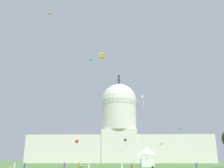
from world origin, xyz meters
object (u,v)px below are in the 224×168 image
at_px(person_white_back_right, 122,167).
at_px(kite_black_low, 125,140).
at_px(person_orange_deep_crowd, 79,165).
at_px(kite_lime_low, 160,147).
at_px(kite_yellow_mid, 93,125).
at_px(person_purple_back_center, 64,165).
at_px(capitol_building, 119,134).
at_px(kite_blue_low, 161,144).
at_px(person_white_lawn_far_right, 89,166).
at_px(kite_pink_mid, 159,108).
at_px(event_tent, 147,157).
at_px(person_white_front_left, 15,165).
at_px(person_navy_aisle_center, 24,165).
at_px(kite_cyan_high, 91,60).
at_px(kite_gold_mid, 102,56).
at_px(kite_white_mid, 143,98).
at_px(person_denim_edge_west, 196,166).
at_px(kite_orange_high, 49,14).
at_px(person_red_near_tent, 132,167).
at_px(kite_green_mid, 180,130).
at_px(kite_red_low, 77,141).

height_order(person_white_back_right, kite_black_low, kite_black_low).
distance_m(person_orange_deep_crowd, kite_lime_low, 106.75).
bearing_deg(kite_yellow_mid, person_purple_back_center, 58.10).
relative_size(capitol_building, kite_yellow_mid, 148.38).
bearing_deg(kite_blue_low, person_white_lawn_far_right, 136.18).
height_order(person_orange_deep_crowd, kite_yellow_mid, kite_yellow_mid).
height_order(kite_pink_mid, kite_yellow_mid, kite_pink_mid).
bearing_deg(event_tent, person_white_front_left, -164.93).
bearing_deg(person_navy_aisle_center, person_white_front_left, -170.88).
distance_m(kite_cyan_high, kite_black_low, 42.37).
xyz_separation_m(person_white_lawn_far_right, kite_gold_mid, (4.28, -13.58, 26.11)).
bearing_deg(person_navy_aisle_center, person_white_back_right, -29.24).
distance_m(kite_pink_mid, kite_cyan_high, 63.31).
bearing_deg(kite_blue_low, kite_white_mid, 144.45).
bearing_deg(kite_cyan_high, kite_lime_low, -100.79).
bearing_deg(kite_white_mid, person_denim_edge_west, 84.44).
bearing_deg(person_white_lawn_far_right, person_navy_aisle_center, -34.38).
bearing_deg(kite_orange_high, kite_pink_mid, 73.51).
xyz_separation_m(person_red_near_tent, kite_yellow_mid, (-18.49, 75.08, 20.04)).
distance_m(person_white_lawn_far_right, kite_yellow_mid, 73.32).
bearing_deg(kite_blue_low, person_purple_back_center, 130.38).
xyz_separation_m(kite_white_mid, kite_green_mid, (27.65, 74.33, -1.37)).
relative_size(kite_lime_low, kite_yellow_mid, 4.04).
bearing_deg(kite_yellow_mid, kite_cyan_high, 63.28).
height_order(person_red_near_tent, kite_cyan_high, kite_cyan_high).
distance_m(person_white_back_right, kite_white_mid, 23.34).
bearing_deg(kite_lime_low, kite_white_mid, -95.55).
bearing_deg(capitol_building, person_navy_aisle_center, -103.00).
distance_m(event_tent, kite_red_low, 34.03).
xyz_separation_m(kite_cyan_high, kite_white_mid, (19.56, -27.84, -24.08)).
xyz_separation_m(kite_orange_high, kite_pink_mid, (49.04, 73.08, -20.30)).
height_order(person_denim_edge_west, person_white_lawn_far_right, person_denim_edge_west).
height_order(person_white_back_right, kite_blue_low, kite_blue_low).
relative_size(person_orange_deep_crowd, kite_orange_high, 1.00).
bearing_deg(kite_orange_high, kite_cyan_high, 77.52).
bearing_deg(kite_green_mid, kite_pink_mid, 86.59).
xyz_separation_m(person_white_lawn_far_right, kite_yellow_mid, (-7.21, 70.16, 20.03)).
bearing_deg(person_white_front_left, capitol_building, -75.87).
distance_m(person_red_near_tent, kite_red_low, 50.42).
distance_m(person_white_lawn_far_right, kite_pink_mid, 94.12).
distance_m(kite_orange_high, kite_green_mid, 97.65).
height_order(event_tent, person_purple_back_center, event_tent).
distance_m(person_orange_deep_crowd, kite_pink_mid, 90.92).
relative_size(person_navy_aisle_center, kite_cyan_high, 0.53).
bearing_deg(kite_gold_mid, person_denim_edge_west, 42.24).
height_order(event_tent, kite_blue_low, kite_blue_low).
bearing_deg(kite_lime_low, kite_pink_mid, -91.33).
bearing_deg(kite_gold_mid, person_red_near_tent, 59.04).
xyz_separation_m(person_navy_aisle_center, kite_red_low, (10.80, 29.76, 9.23)).
relative_size(person_white_lawn_far_right, person_purple_back_center, 0.88).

